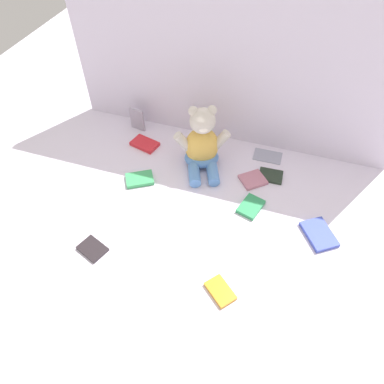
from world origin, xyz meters
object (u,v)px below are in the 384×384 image
teddy_bear (202,145)px  book_case_5 (140,179)px  book_case_7 (145,144)px  book_case_2 (93,249)px  book_case_1 (271,176)px  book_case_4 (220,291)px  book_case_6 (268,156)px  book_case_9 (319,234)px  book_case_3 (251,207)px  book_case_0 (253,180)px  book_case_8 (137,119)px

teddy_bear → book_case_5: 0.31m
book_case_7 → book_case_2: bearing=-161.3°
teddy_bear → book_case_7: 0.32m
book_case_1 → book_case_4: 0.60m
book_case_1 → book_case_4: (-0.07, -0.60, 0.00)m
book_case_6 → teddy_bear: bearing=115.8°
teddy_bear → book_case_9: 0.60m
book_case_6 → book_case_3: bearing=176.7°
teddy_bear → book_case_5: bearing=-162.9°
teddy_bear → book_case_2: size_ratio=2.95×
teddy_bear → book_case_7: teddy_bear is taller
book_case_6 → book_case_7: 0.59m
book_case_1 → book_case_3: 0.21m
book_case_0 → book_case_2: (-0.50, -0.53, -0.00)m
book_case_7 → book_case_1: bearing=-77.7°
book_case_5 → book_case_8: (-0.15, 0.33, 0.05)m
book_case_3 → book_case_5: bearing=-163.6°
book_case_3 → book_case_8: size_ratio=0.95×
teddy_bear → book_case_0: teddy_bear is taller
book_case_3 → book_case_7: (-0.57, 0.23, 0.00)m
book_case_8 → book_case_9: size_ratio=0.85×
book_case_1 → book_case_5: book_case_5 is taller
book_case_1 → book_case_6: 0.13m
book_case_0 → book_case_4: bearing=139.4°
book_case_1 → book_case_7: bearing=-94.7°
book_case_2 → book_case_5: book_case_5 is taller
book_case_3 → book_case_5: 0.49m
book_case_6 → book_case_8: 0.66m
book_case_0 → book_case_9: 0.36m
book_case_5 → teddy_bear: bearing=98.7°
book_case_9 → book_case_2: bearing=168.1°
book_case_0 → teddy_bear: bearing=41.7°
book_case_7 → book_case_5: bearing=-148.1°
book_case_4 → book_case_5: bearing=-90.3°
book_case_9 → book_case_5: bearing=141.7°
teddy_bear → book_case_8: 0.41m
book_case_5 → book_case_6: (0.51, 0.33, -0.00)m
book_case_3 → book_case_7: size_ratio=0.89×
book_case_0 → book_case_2: bearing=96.5°
book_case_6 → book_case_9: (0.26, -0.38, 0.00)m
teddy_bear → book_case_6: (0.28, 0.14, -0.11)m
book_case_2 → book_case_7: bearing=25.1°
book_case_2 → book_case_6: book_case_2 is taller
book_case_0 → book_case_4: size_ratio=0.98×
book_case_0 → book_case_5: bearing=67.3°
book_case_5 → book_case_6: 0.60m
teddy_bear → book_case_2: teddy_bear is taller
book_case_7 → book_case_8: 0.14m
teddy_bear → book_case_3: 0.34m
book_case_1 → book_case_9: 0.34m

